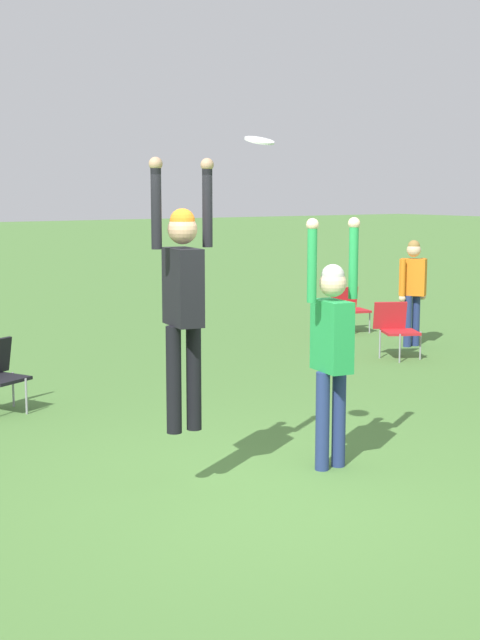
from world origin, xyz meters
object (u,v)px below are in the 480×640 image
Objects in this scene: camping_chair_1 at (396,326)px; frisbee at (259,140)px; person_jumping at (183,289)px; person_defending at (332,337)px; camping_chair_0 at (349,306)px; person_spectator_near at (413,284)px.

frisbee is at bearing 63.56° from camping_chair_1.
person_defending is (1.33, -0.22, -0.48)m from person_jumping.
person_jumping is 1.43m from person_defending.
camping_chair_0 is (5.06, 5.56, -0.70)m from person_defending.
frisbee is 0.31× the size of camping_chair_0.
person_jumping is 2.68× the size of camping_chair_1.
person_defending is at bearing -0.34° from frisbee.
person_jumping is at bearing -93.66° from person_spectator_near.
person_jumping is 7.34m from person_spectator_near.
camping_chair_0 is at bearing -86.64° from camping_chair_1.
camping_chair_1 is 0.49× the size of person_spectator_near.
person_jumping is 1.29m from frisbee.
person_defending reaches higher than camping_chair_0.
frisbee is 7.17m from person_spectator_near.
person_defending is at bearing -85.78° from person_spectator_near.
person_defending is 1.79m from frisbee.
person_defending is 6.34m from person_spectator_near.
camping_chair_0 is at bearing 43.67° from frisbee.
camping_chair_1 is 1.17m from person_spectator_near.
frisbee reaches higher than camping_chair_0.
frisbee is at bearing 58.82° from camping_chair_0.
person_jumping reaches higher than camping_chair_0.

